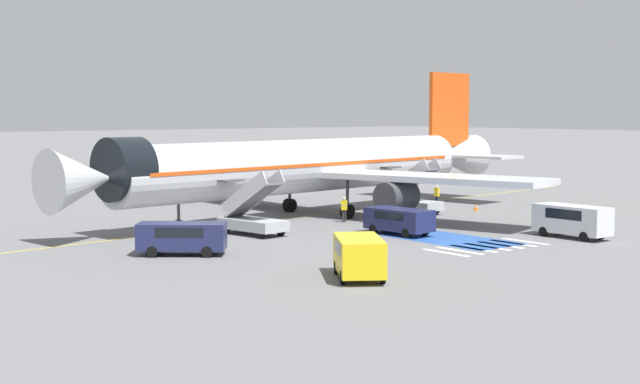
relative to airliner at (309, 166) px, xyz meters
The scene contains 21 objects.
ground_plane 3.97m from the airliner, 24.77° to the left, with size 600.00×600.00×0.00m, color slate.
apron_leadline_yellow 3.98m from the airliner, behind, with size 0.20×78.04×0.01m, color gold.
apron_stand_patch_blue 15.62m from the airliner, 92.51° to the right, with size 4.72×9.79×0.01m, color #2856A8.
apron_walkway_bar_0 20.13m from the airliner, 104.26° to the right, with size 0.44×3.60×0.01m, color silver.
apron_walkway_bar_1 19.88m from the airliner, 100.84° to the right, with size 0.44×3.60×0.01m, color silver.
apron_walkway_bar_2 19.69m from the airliner, 97.34° to the right, with size 0.44×3.60×0.01m, color silver.
apron_walkway_bar_3 19.58m from the airliner, 93.78° to the right, with size 0.44×3.60×0.01m, color silver.
apron_walkway_bar_4 19.53m from the airliner, 90.19° to the right, with size 0.44×3.60×0.01m, color silver.
apron_walkway_bar_5 19.57m from the airliner, 86.60° to the right, with size 0.44×3.60×0.01m, color silver.
apron_walkway_bar_6 19.67m from the airliner, 83.04° to the right, with size 0.44×3.60×0.01m, color silver.
airliner is the anchor object (origin of this frame).
boarding_stairs_forward 11.41m from the airliner, 147.77° to the right, with size 2.82×5.44×4.37m.
boarding_stairs_aft 8.85m from the airliner, 25.73° to the right, with size 2.82×5.44×4.49m.
fuel_tanker 22.87m from the airliner, 67.75° to the left, with size 9.61×3.02×3.63m.
service_van_0 12.40m from the airliner, 98.24° to the right, with size 2.46×4.77×1.73m.
service_van_1 21.06m from the airliner, 73.57° to the right, with size 1.94×5.00×2.10m.
service_van_2 20.28m from the airliner, 148.97° to the right, with size 5.07×4.63×1.85m.
service_van_3 26.29m from the airliner, 122.54° to the right, with size 4.18×4.81×2.02m.
ground_crew_0 13.18m from the airliner, ahead, with size 0.28×0.46×1.85m.
ground_crew_1 5.40m from the airliner, 93.34° to the right, with size 0.44×0.48×1.86m.
traffic_cone_0 14.72m from the airliner, 22.72° to the right, with size 0.47×0.47×0.52m.
Camera 1 is at (-42.83, -54.60, 8.15)m, focal length 50.00 mm.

